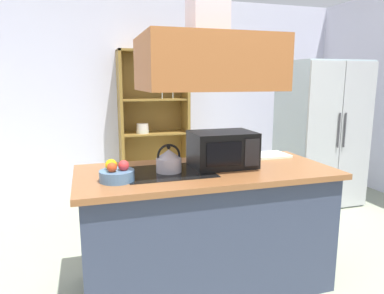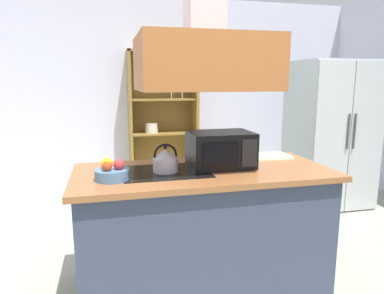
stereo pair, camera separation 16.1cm
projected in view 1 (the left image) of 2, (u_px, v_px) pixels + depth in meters
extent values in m
plane|color=gray|center=(226.00, 286.00, 2.66)|extent=(7.80, 7.80, 0.00)
cube|color=silver|center=(151.00, 93.00, 5.23)|extent=(6.00, 0.12, 2.70)
cube|color=#333C52|center=(206.00, 230.00, 2.62)|extent=(1.75, 0.75, 0.86)
cube|color=brown|center=(206.00, 172.00, 2.54)|extent=(1.83, 0.83, 0.04)
cube|color=black|center=(169.00, 172.00, 2.45)|extent=(0.60, 0.46, 0.00)
cube|color=#A25C2C|center=(207.00, 64.00, 2.39)|extent=(0.90, 0.70, 0.36)
cube|color=#ADC0C8|center=(319.00, 133.00, 4.42)|extent=(0.90, 0.72, 1.76)
cube|color=#BBBFBE|center=(323.00, 138.00, 4.00)|extent=(0.44, 0.03, 1.72)
cube|color=#B8BBBC|center=(356.00, 136.00, 4.13)|extent=(0.44, 0.03, 1.72)
cylinder|color=#4C4C51|center=(339.00, 130.00, 4.01)|extent=(0.02, 0.02, 0.40)
cylinder|color=#4C4C51|center=(345.00, 130.00, 4.03)|extent=(0.02, 0.02, 0.40)
cube|color=olive|center=(121.00, 121.00, 4.92)|extent=(0.04, 0.40, 1.94)
cube|color=olive|center=(185.00, 119.00, 5.19)|extent=(0.04, 0.40, 1.94)
cube|color=olive|center=(153.00, 51.00, 4.87)|extent=(0.98, 0.40, 0.03)
cube|color=olive|center=(155.00, 182.00, 5.23)|extent=(0.98, 0.40, 0.08)
cube|color=olive|center=(152.00, 118.00, 5.23)|extent=(0.98, 0.02, 1.94)
cube|color=olive|center=(154.00, 133.00, 5.09)|extent=(0.90, 0.36, 0.02)
cube|color=olive|center=(154.00, 99.00, 5.00)|extent=(0.90, 0.36, 0.02)
cylinder|color=beige|center=(143.00, 132.00, 4.98)|extent=(0.18, 0.18, 0.05)
cylinder|color=beige|center=(142.00, 129.00, 4.97)|extent=(0.17, 0.17, 0.05)
cylinder|color=beige|center=(142.00, 125.00, 4.97)|extent=(0.16, 0.16, 0.05)
cylinder|color=silver|center=(162.00, 94.00, 4.98)|extent=(0.01, 0.01, 0.12)
cone|color=silver|center=(162.00, 87.00, 4.96)|extent=(0.07, 0.07, 0.08)
cylinder|color=silver|center=(173.00, 94.00, 5.02)|extent=(0.01, 0.01, 0.12)
cone|color=silver|center=(173.00, 87.00, 5.01)|extent=(0.07, 0.07, 0.08)
cylinder|color=#BDB5BC|center=(169.00, 165.00, 2.44)|extent=(0.18, 0.18, 0.10)
cone|color=#B4B1BF|center=(169.00, 154.00, 2.43)|extent=(0.17, 0.17, 0.06)
sphere|color=black|center=(169.00, 147.00, 2.42)|extent=(0.03, 0.03, 0.03)
torus|color=black|center=(169.00, 156.00, 2.43)|extent=(0.17, 0.02, 0.17)
cube|color=white|center=(267.00, 155.00, 2.97)|extent=(0.35, 0.25, 0.02)
cube|color=black|center=(222.00, 149.00, 2.60)|extent=(0.46, 0.34, 0.26)
cube|color=black|center=(224.00, 154.00, 2.42)|extent=(0.26, 0.01, 0.17)
cube|color=#262628|center=(252.00, 152.00, 2.48)|extent=(0.11, 0.01, 0.20)
cylinder|color=#4C7299|center=(117.00, 176.00, 2.23)|extent=(0.22, 0.22, 0.07)
sphere|color=red|center=(124.00, 166.00, 2.22)|extent=(0.07, 0.07, 0.07)
sphere|color=yellow|center=(111.00, 165.00, 2.24)|extent=(0.08, 0.08, 0.08)
sphere|color=red|center=(112.00, 167.00, 2.18)|extent=(0.06, 0.06, 0.06)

